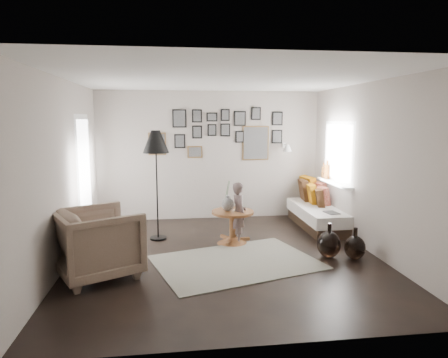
{
  "coord_description": "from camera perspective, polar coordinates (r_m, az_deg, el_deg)",
  "views": [
    {
      "loc": [
        -0.75,
        -5.69,
        2.04
      ],
      "look_at": [
        0.05,
        0.5,
        1.1
      ],
      "focal_mm": 32.0,
      "sensor_mm": 36.0,
      "label": 1
    }
  ],
  "objects": [
    {
      "name": "wall_sconce",
      "position": [
        8.17,
        9.01,
        4.41
      ],
      "size": [
        0.18,
        0.36,
        0.16
      ],
      "color": "white",
      "rests_on": "wall_back"
    },
    {
      "name": "ground",
      "position": [
        6.09,
        0.14,
        -11.01
      ],
      "size": [
        4.8,
        4.8,
        0.0
      ],
      "primitive_type": "plane",
      "color": "black",
      "rests_on": "ground"
    },
    {
      "name": "armchair_cushion",
      "position": [
        5.51,
        -17.14,
        -8.25
      ],
      "size": [
        0.55,
        0.56,
        0.18
      ],
      "primitive_type": "cube",
      "rotation": [
        -0.21,
        0.0,
        0.45
      ],
      "color": "white",
      "rests_on": "armchair"
    },
    {
      "name": "magazine_basket",
      "position": [
        5.79,
        -17.36,
        -10.36
      ],
      "size": [
        0.36,
        0.36,
        0.41
      ],
      "rotation": [
        0.0,
        0.0,
        0.1
      ],
      "color": "black",
      "rests_on": "ground"
    },
    {
      "name": "demijohn_large",
      "position": [
        6.18,
        14.75,
        -9.02
      ],
      "size": [
        0.35,
        0.35,
        0.52
      ],
      "color": "black",
      "rests_on": "ground"
    },
    {
      "name": "magazine_on_daybed",
      "position": [
        7.27,
        15.12,
        -4.67
      ],
      "size": [
        0.24,
        0.3,
        0.01
      ],
      "primitive_type": "cube",
      "rotation": [
        0.0,
        0.0,
        0.17
      ],
      "color": "black",
      "rests_on": "daybed"
    },
    {
      "name": "pedestal_table",
      "position": [
        6.63,
        1.24,
        -7.06
      ],
      "size": [
        0.7,
        0.7,
        0.55
      ],
      "rotation": [
        0.0,
        0.0,
        -0.2
      ],
      "color": "brown",
      "rests_on": "ground"
    },
    {
      "name": "demijohn_small",
      "position": [
        6.22,
        18.19,
        -9.27
      ],
      "size": [
        0.31,
        0.31,
        0.48
      ],
      "color": "black",
      "rests_on": "ground"
    },
    {
      "name": "armchair",
      "position": [
        5.48,
        -17.53,
        -8.69
      ],
      "size": [
        1.32,
        1.31,
        0.9
      ],
      "primitive_type": "imported",
      "rotation": [
        0.0,
        0.0,
        2.05
      ],
      "color": "#6F5C4B",
      "rests_on": "ground"
    },
    {
      "name": "window_right",
      "position": [
        7.69,
        15.06,
        -0.01
      ],
      "size": [
        0.15,
        1.32,
        1.3
      ],
      "color": "white",
      "rests_on": "wall_right"
    },
    {
      "name": "ceiling",
      "position": [
        5.76,
        0.15,
        14.15
      ],
      "size": [
        4.8,
        4.8,
        0.0
      ],
      "primitive_type": "plane",
      "rotation": [
        3.14,
        0.0,
        0.0
      ],
      "color": "white",
      "rests_on": "wall_back"
    },
    {
      "name": "wall_back",
      "position": [
        8.15,
        -2.07,
        3.36
      ],
      "size": [
        4.5,
        0.0,
        4.5
      ],
      "primitive_type": "plane",
      "rotation": [
        1.57,
        0.0,
        0.0
      ],
      "color": "#A59A90",
      "rests_on": "ground"
    },
    {
      "name": "rug",
      "position": [
        5.85,
        1.78,
        -11.8
      ],
      "size": [
        2.58,
        2.14,
        0.01
      ],
      "primitive_type": "cube",
      "rotation": [
        0.0,
        0.0,
        0.3
      ],
      "color": "beige",
      "rests_on": "ground"
    },
    {
      "name": "wall_right",
      "position": [
        6.47,
        20.31,
        1.47
      ],
      "size": [
        0.0,
        4.8,
        4.8
      ],
      "primitive_type": "plane",
      "rotation": [
        1.57,
        0.0,
        -1.57
      ],
      "color": "#A59A90",
      "rests_on": "ground"
    },
    {
      "name": "vase",
      "position": [
        6.54,
        0.53,
        -3.27
      ],
      "size": [
        0.2,
        0.2,
        0.5
      ],
      "color": "black",
      "rests_on": "pedestal_table"
    },
    {
      "name": "floor_lamp",
      "position": [
        6.73,
        -9.71,
        4.7
      ],
      "size": [
        0.43,
        0.43,
        1.86
      ],
      "rotation": [
        0.0,
        0.0,
        0.2
      ],
      "color": "black",
      "rests_on": "ground"
    },
    {
      "name": "gallery_wall",
      "position": [
        8.14,
        -0.05,
        6.48
      ],
      "size": [
        2.74,
        0.03,
        1.08
      ],
      "color": "brown",
      "rests_on": "wall_back"
    },
    {
      "name": "wall_left",
      "position": [
        5.93,
        -21.97,
        0.77
      ],
      "size": [
        0.0,
        4.8,
        4.8
      ],
      "primitive_type": "plane",
      "rotation": [
        1.57,
        0.0,
        1.57
      ],
      "color": "#A59A90",
      "rests_on": "ground"
    },
    {
      "name": "child",
      "position": [
        6.58,
        2.11,
        -4.88
      ],
      "size": [
        0.31,
        0.41,
        1.02
      ],
      "primitive_type": "imported",
      "rotation": [
        0.0,
        0.0,
        1.76
      ],
      "color": "brown",
      "rests_on": "ground"
    },
    {
      "name": "candles",
      "position": [
        6.55,
        2.21,
        -3.49
      ],
      "size": [
        0.12,
        0.12,
        0.26
      ],
      "color": "black",
      "rests_on": "pedestal_table"
    },
    {
      "name": "door_left",
      "position": [
        7.11,
        -19.35,
        0.08
      ],
      "size": [
        0.0,
        2.14,
        2.14
      ],
      "color": "white",
      "rests_on": "wall_left"
    },
    {
      "name": "wall_front",
      "position": [
        3.45,
        5.41,
        -3.84
      ],
      "size": [
        4.5,
        0.0,
        4.5
      ],
      "primitive_type": "plane",
      "rotation": [
        -1.57,
        0.0,
        0.0
      ],
      "color": "#A59A90",
      "rests_on": "ground"
    },
    {
      "name": "daybed",
      "position": [
        7.88,
        13.32,
        -4.56
      ],
      "size": [
        0.78,
        1.85,
        0.88
      ],
      "rotation": [
        0.0,
        0.0,
        -0.0
      ],
      "color": "black",
      "rests_on": "ground"
    }
  ]
}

